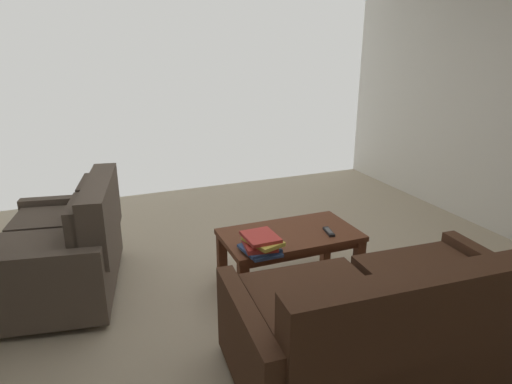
{
  "coord_description": "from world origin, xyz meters",
  "views": [
    {
      "loc": [
        1.1,
        2.64,
        1.87
      ],
      "look_at": [
        0.07,
        0.06,
        0.92
      ],
      "focal_mm": 30.95,
      "sensor_mm": 36.0,
      "label": 1
    }
  ],
  "objects": [
    {
      "name": "ground_plane",
      "position": [
        0.0,
        0.0,
        -0.0
      ],
      "size": [
        5.58,
        5.78,
        0.01
      ],
      "primitive_type": "cube",
      "color": "#B7A88E"
    },
    {
      "name": "sofa_main",
      "position": [
        -0.39,
        0.93,
        0.36
      ],
      "size": [
        1.79,
        1.0,
        0.83
      ],
      "color": "black",
      "rests_on": "ground"
    },
    {
      "name": "loveseat_near",
      "position": [
        1.31,
        -0.73,
        0.38
      ],
      "size": [
        1.01,
        1.34,
        0.89
      ],
      "color": "black",
      "rests_on": "ground"
    },
    {
      "name": "coffee_table",
      "position": [
        -0.3,
        -0.15,
        0.4
      ],
      "size": [
        1.05,
        0.58,
        0.47
      ],
      "color": "brown",
      "rests_on": "ground"
    },
    {
      "name": "book_stack",
      "position": [
        0.04,
        0.07,
        0.53
      ],
      "size": [
        0.28,
        0.32,
        0.13
      ],
      "color": "#385693",
      "rests_on": "coffee_table"
    },
    {
      "name": "tv_remote",
      "position": [
        -0.57,
        -0.04,
        0.48
      ],
      "size": [
        0.07,
        0.17,
        0.02
      ],
      "color": "black",
      "rests_on": "coffee_table"
    }
  ]
}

